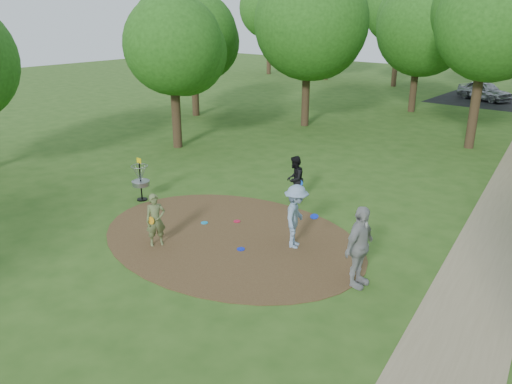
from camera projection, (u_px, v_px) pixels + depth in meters
The scene contains 13 objects.
ground at pixel (230, 238), 14.71m from camera, with size 100.00×100.00×0.00m, color #2D5119.
dirt_clearing at pixel (230, 237), 14.71m from camera, with size 8.40×8.40×0.02m, color #47301C.
footpath at pixel (480, 283), 12.24m from camera, with size 2.00×40.00×0.01m, color #8C7A5B.
player_observer_with_disc at pixel (156, 220), 13.99m from camera, with size 0.59×0.67×1.54m.
player_throwing_with_disc at pixel (296, 217), 13.85m from camera, with size 1.28×1.36×1.84m.
player_walking_with_disc at pixel (295, 179), 17.21m from camera, with size 0.83×0.95×1.65m.
player_waiting_with_disc at pixel (359, 247), 11.84m from camera, with size 0.51×1.21×2.06m.
disc_ground_cyan at pixel (204, 223), 15.67m from camera, with size 0.22×0.22×0.02m, color #1992CF.
disc_ground_blue at pixel (241, 249), 13.95m from camera, with size 0.22×0.22×0.02m, color #0C21D0.
disc_ground_red at pixel (237, 221), 15.78m from camera, with size 0.22×0.22×0.02m, color red.
car_left at pixel (484, 91), 36.85m from camera, with size 1.63×4.05×1.38m, color #929499.
disc_golf_basket at pixel (140, 176), 17.34m from camera, with size 0.63×0.63×1.54m.
tree_ring at pixel (436, 41), 18.99m from camera, with size 37.66×45.80×9.36m.
Camera 1 is at (9.15, -9.75, 6.33)m, focal length 35.00 mm.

